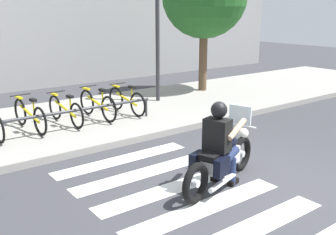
{
  "coord_description": "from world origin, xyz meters",
  "views": [
    {
      "loc": [
        -4.89,
        -3.85,
        2.8
      ],
      "look_at": [
        -0.52,
        1.95,
        0.82
      ],
      "focal_mm": 42.23,
      "sensor_mm": 36.0,
      "label": 1
    }
  ],
  "objects_px": {
    "bicycle_2": "(30,115)",
    "bicycle_5": "(126,100)",
    "bike_rack": "(57,114)",
    "street_lamp": "(157,27)",
    "motorcycle": "(221,159)",
    "bicycle_4": "(97,105)",
    "rider": "(220,139)",
    "bicycle_3": "(65,110)"
  },
  "relations": [
    {
      "from": "bicycle_2",
      "to": "street_lamp",
      "type": "height_order",
      "value": "street_lamp"
    },
    {
      "from": "rider",
      "to": "bicycle_4",
      "type": "xyz_separation_m",
      "value": [
        0.14,
        4.49,
        -0.32
      ]
    },
    {
      "from": "bicycle_4",
      "to": "street_lamp",
      "type": "height_order",
      "value": "street_lamp"
    },
    {
      "from": "bicycle_3",
      "to": "bicycle_4",
      "type": "bearing_deg",
      "value": -0.08
    },
    {
      "from": "motorcycle",
      "to": "street_lamp",
      "type": "height_order",
      "value": "street_lamp"
    },
    {
      "from": "rider",
      "to": "bicycle_2",
      "type": "distance_m",
      "value": 4.76
    },
    {
      "from": "motorcycle",
      "to": "bicycle_5",
      "type": "xyz_separation_m",
      "value": [
        0.92,
        4.47,
        0.04
      ]
    },
    {
      "from": "rider",
      "to": "bike_rack",
      "type": "relative_size",
      "value": 0.3
    },
    {
      "from": "street_lamp",
      "to": "motorcycle",
      "type": "bearing_deg",
      "value": -115.34
    },
    {
      "from": "motorcycle",
      "to": "bicycle_3",
      "type": "distance_m",
      "value": 4.54
    },
    {
      "from": "motorcycle",
      "to": "bike_rack",
      "type": "xyz_separation_m",
      "value": [
        -1.2,
        3.92,
        0.11
      ]
    },
    {
      "from": "rider",
      "to": "bicycle_2",
      "type": "bearing_deg",
      "value": 109.09
    },
    {
      "from": "bicycle_2",
      "to": "bike_rack",
      "type": "height_order",
      "value": "bicycle_2"
    },
    {
      "from": "bike_rack",
      "to": "bicycle_2",
      "type": "bearing_deg",
      "value": 127.45
    },
    {
      "from": "motorcycle",
      "to": "bicycle_2",
      "type": "relative_size",
      "value": 1.22
    },
    {
      "from": "bicycle_3",
      "to": "bicycle_4",
      "type": "relative_size",
      "value": 1.01
    },
    {
      "from": "rider",
      "to": "bicycle_3",
      "type": "bearing_deg",
      "value": 98.93
    },
    {
      "from": "motorcycle",
      "to": "bicycle_2",
      "type": "bearing_deg",
      "value": 110.02
    },
    {
      "from": "bicycle_2",
      "to": "bicycle_5",
      "type": "xyz_separation_m",
      "value": [
        2.55,
        -0.0,
        -0.0
      ]
    },
    {
      "from": "bicycle_3",
      "to": "bicycle_4",
      "type": "height_order",
      "value": "bicycle_4"
    },
    {
      "from": "motorcycle",
      "to": "bike_rack",
      "type": "height_order",
      "value": "motorcycle"
    },
    {
      "from": "bicycle_2",
      "to": "bike_rack",
      "type": "relative_size",
      "value": 0.36
    },
    {
      "from": "bicycle_2",
      "to": "rider",
      "type": "bearing_deg",
      "value": -70.91
    },
    {
      "from": "bicycle_3",
      "to": "street_lamp",
      "type": "relative_size",
      "value": 0.45
    },
    {
      "from": "bicycle_3",
      "to": "bicycle_5",
      "type": "bearing_deg",
      "value": -0.03
    },
    {
      "from": "bicycle_2",
      "to": "bicycle_5",
      "type": "relative_size",
      "value": 1.08
    },
    {
      "from": "rider",
      "to": "bicycle_2",
      "type": "xyz_separation_m",
      "value": [
        -1.55,
        4.49,
        -0.32
      ]
    },
    {
      "from": "motorcycle",
      "to": "bicycle_4",
      "type": "bearing_deg",
      "value": 89.14
    },
    {
      "from": "rider",
      "to": "bicycle_3",
      "type": "relative_size",
      "value": 0.84
    },
    {
      "from": "bicycle_5",
      "to": "street_lamp",
      "type": "distance_m",
      "value": 2.52
    },
    {
      "from": "bike_rack",
      "to": "street_lamp",
      "type": "bearing_deg",
      "value": 19.59
    },
    {
      "from": "motorcycle",
      "to": "bicycle_5",
      "type": "relative_size",
      "value": 1.31
    },
    {
      "from": "street_lamp",
      "to": "rider",
      "type": "bearing_deg",
      "value": -115.92
    },
    {
      "from": "rider",
      "to": "bicycle_5",
      "type": "relative_size",
      "value": 0.89
    },
    {
      "from": "rider",
      "to": "motorcycle",
      "type": "bearing_deg",
      "value": 14.52
    },
    {
      "from": "rider",
      "to": "bike_rack",
      "type": "bearing_deg",
      "value": 106.01
    },
    {
      "from": "bicycle_5",
      "to": "street_lamp",
      "type": "xyz_separation_m",
      "value": [
        1.56,
        0.76,
        1.82
      ]
    },
    {
      "from": "motorcycle",
      "to": "bicycle_5",
      "type": "bearing_deg",
      "value": 78.42
    },
    {
      "from": "motorcycle",
      "to": "bike_rack",
      "type": "distance_m",
      "value": 4.1
    },
    {
      "from": "rider",
      "to": "bicycle_4",
      "type": "distance_m",
      "value": 4.5
    },
    {
      "from": "bike_rack",
      "to": "street_lamp",
      "type": "relative_size",
      "value": 1.28
    },
    {
      "from": "bicycle_2",
      "to": "bicycle_4",
      "type": "bearing_deg",
      "value": -0.02
    }
  ]
}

